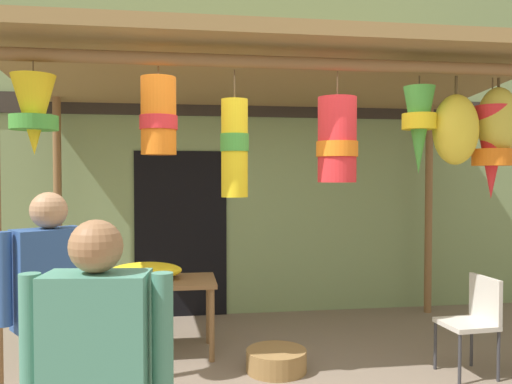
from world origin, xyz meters
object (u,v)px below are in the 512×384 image
Objects in this scene: folding_chair at (474,316)px; vendor_in_orange at (97,382)px; flower_heap_on_table at (147,271)px; display_table at (149,289)px; wicker_basket_by_table at (276,360)px; customer_foreground at (50,302)px.

vendor_in_orange is at bearing -144.34° from folding_chair.
flower_heap_on_table is 2.97m from vendor_in_orange.
display_table is 1.37m from wicker_basket_by_table.
customer_foreground is at bearing -104.47° from flower_heap_on_table.
vendor_in_orange is (-2.82, -2.02, 0.40)m from folding_chair.
display_table is 0.82× the size of vendor_in_orange.
wicker_basket_by_table is (1.12, -0.58, -0.54)m from display_table.
flower_heap_on_table is at bearing 89.69° from vendor_in_orange.
folding_chair is at bearing -18.76° from flower_heap_on_table.
flower_heap_on_table is 1.86m from customer_foreground.
flower_heap_on_table reaches higher than folding_chair.
flower_heap_on_table is at bearing 161.24° from folding_chair.
display_table is 1.49× the size of folding_chair.
wicker_basket_by_table is 2.73m from vendor_in_orange.
vendor_in_orange is (-0.02, -2.97, 0.10)m from flower_heap_on_table.
folding_chair is 3.49m from vendor_in_orange.
customer_foreground is at bearing -165.42° from folding_chair.
vendor_in_orange is at bearing -69.05° from customer_foreground.
folding_chair is 1.74m from wicker_basket_by_table.
vendor_in_orange is at bearing -90.71° from display_table.
vendor_in_orange reaches higher than flower_heap_on_table.
display_table is at bearing -65.71° from flower_heap_on_table.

